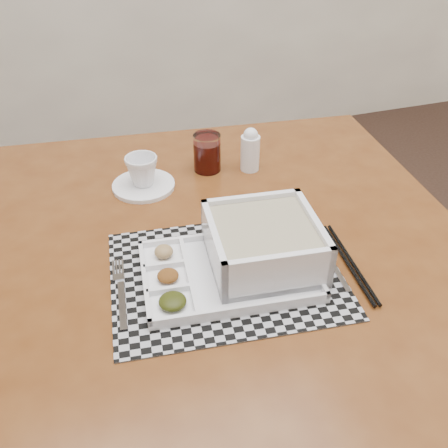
% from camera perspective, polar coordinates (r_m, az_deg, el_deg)
% --- Properties ---
extents(dining_table, '(1.17, 1.17, 0.79)m').
position_cam_1_polar(dining_table, '(1.09, -0.83, -5.01)').
color(dining_table, '#54280F').
rests_on(dining_table, ground).
extents(placemat, '(0.47, 0.38, 0.00)m').
position_cam_1_polar(placemat, '(0.95, 0.21, -5.73)').
color(placemat, '#A2A2A9').
rests_on(placemat, dining_table).
extents(serving_tray, '(0.36, 0.26, 0.10)m').
position_cam_1_polar(serving_tray, '(0.94, 3.55, -3.05)').
color(serving_tray, white).
rests_on(serving_tray, placemat).
extents(fork, '(0.04, 0.19, 0.00)m').
position_cam_1_polar(fork, '(0.93, -11.86, -7.49)').
color(fork, '#BABAC1').
rests_on(fork, placemat).
extents(spoon, '(0.04, 0.18, 0.01)m').
position_cam_1_polar(spoon, '(1.03, 11.11, -2.44)').
color(spoon, '#BABAC1').
rests_on(spoon, placemat).
extents(chopsticks, '(0.04, 0.24, 0.01)m').
position_cam_1_polar(chopsticks, '(1.00, 14.20, -4.30)').
color(chopsticks, black).
rests_on(chopsticks, placemat).
extents(saucer, '(0.15, 0.15, 0.01)m').
position_cam_1_polar(saucer, '(1.22, -9.17, 4.37)').
color(saucer, white).
rests_on(saucer, dining_table).
extents(cup, '(0.10, 0.10, 0.07)m').
position_cam_1_polar(cup, '(1.20, -9.35, 6.04)').
color(cup, white).
rests_on(cup, saucer).
extents(juice_glass, '(0.07, 0.07, 0.10)m').
position_cam_1_polar(juice_glass, '(1.26, -1.94, 8.00)').
color(juice_glass, white).
rests_on(juice_glass, dining_table).
extents(creamer_bottle, '(0.05, 0.05, 0.11)m').
position_cam_1_polar(creamer_bottle, '(1.26, 3.01, 8.45)').
color(creamer_bottle, white).
rests_on(creamer_bottle, dining_table).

